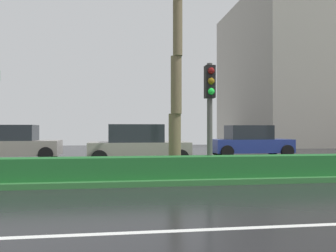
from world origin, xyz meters
TOP-DOWN VIEW (x-y plane):
  - ground_plane at (0.00, 9.00)m, footprint 90.00×42.00m
  - traffic_signal_median_right at (6.31, 6.87)m, footprint 0.28×0.43m
  - car_in_traffic_second at (-1.40, 14.79)m, footprint 4.30×2.02m
  - car_in_traffic_third at (4.50, 12.00)m, footprint 4.30×2.02m
  - car_in_traffic_fourth at (10.83, 15.23)m, footprint 4.30×2.02m

SIDE VIEW (x-z plane):
  - ground_plane at x=0.00m, z-range -0.10..0.00m
  - car_in_traffic_second at x=-1.40m, z-range -0.03..1.69m
  - car_in_traffic_third at x=4.50m, z-range -0.03..1.69m
  - car_in_traffic_fourth at x=10.83m, z-range -0.03..1.69m
  - traffic_signal_median_right at x=6.31m, z-range 0.78..4.09m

